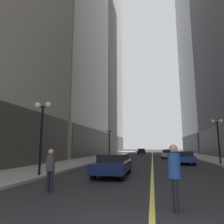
{
  "coord_description": "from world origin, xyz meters",
  "views": [
    {
      "loc": [
        0.06,
        -3.32,
        1.76
      ],
      "look_at": [
        -6.96,
        33.23,
        8.0
      ],
      "focal_mm": 33.31,
      "sensor_mm": 36.0,
      "label": 1
    }
  ],
  "objects_px": {
    "car_grey": "(168,152)",
    "street_lamp_left_far": "(109,137)",
    "car_silver": "(168,154)",
    "street_lamp_right_mid": "(218,131)",
    "car_navy": "(113,164)",
    "pedestrian_with_orange_bag": "(50,167)",
    "car_black": "(142,151)",
    "street_lamp_left_near": "(42,121)",
    "car_blue": "(183,157)",
    "pedestrian_in_blue_hoodie": "(174,171)"
  },
  "relations": [
    {
      "from": "car_navy",
      "to": "street_lamp_left_far",
      "type": "relative_size",
      "value": 1.06
    },
    {
      "from": "car_blue",
      "to": "car_silver",
      "type": "distance_m",
      "value": 10.83
    },
    {
      "from": "car_silver",
      "to": "car_grey",
      "type": "bearing_deg",
      "value": 85.28
    },
    {
      "from": "pedestrian_in_blue_hoodie",
      "to": "street_lamp_right_mid",
      "type": "relative_size",
      "value": 0.41
    },
    {
      "from": "car_grey",
      "to": "street_lamp_left_far",
      "type": "bearing_deg",
      "value": -134.85
    },
    {
      "from": "pedestrian_with_orange_bag",
      "to": "car_blue",
      "type": "bearing_deg",
      "value": 64.35
    },
    {
      "from": "car_black",
      "to": "pedestrian_in_blue_hoodie",
      "type": "bearing_deg",
      "value": -85.94
    },
    {
      "from": "car_grey",
      "to": "car_silver",
      "type": "bearing_deg",
      "value": -94.72
    },
    {
      "from": "car_navy",
      "to": "street_lamp_left_near",
      "type": "xyz_separation_m",
      "value": [
        -4.08,
        -1.5,
        2.54
      ]
    },
    {
      "from": "pedestrian_in_blue_hoodie",
      "to": "car_blue",
      "type": "bearing_deg",
      "value": 81.55
    },
    {
      "from": "car_navy",
      "to": "street_lamp_left_near",
      "type": "bearing_deg",
      "value": -159.8
    },
    {
      "from": "car_blue",
      "to": "car_grey",
      "type": "relative_size",
      "value": 0.93
    },
    {
      "from": "street_lamp_right_mid",
      "to": "car_navy",
      "type": "bearing_deg",
      "value": -133.9
    },
    {
      "from": "car_black",
      "to": "street_lamp_left_near",
      "type": "xyz_separation_m",
      "value": [
        -3.92,
        -38.94,
        2.54
      ]
    },
    {
      "from": "car_silver",
      "to": "car_black",
      "type": "bearing_deg",
      "value": 106.01
    },
    {
      "from": "car_navy",
      "to": "pedestrian_with_orange_bag",
      "type": "bearing_deg",
      "value": -108.8
    },
    {
      "from": "car_blue",
      "to": "pedestrian_in_blue_hoodie",
      "type": "height_order",
      "value": "pedestrian_in_blue_hoodie"
    },
    {
      "from": "car_black",
      "to": "street_lamp_left_far",
      "type": "xyz_separation_m",
      "value": [
        -3.92,
        -18.72,
        2.54
      ]
    },
    {
      "from": "car_silver",
      "to": "street_lamp_right_mid",
      "type": "bearing_deg",
      "value": -70.69
    },
    {
      "from": "car_silver",
      "to": "car_black",
      "type": "relative_size",
      "value": 1.05
    },
    {
      "from": "street_lamp_left_far",
      "to": "car_black",
      "type": "bearing_deg",
      "value": 78.16
    },
    {
      "from": "car_blue",
      "to": "street_lamp_left_far",
      "type": "distance_m",
      "value": 13.24
    },
    {
      "from": "car_silver",
      "to": "street_lamp_right_mid",
      "type": "xyz_separation_m",
      "value": [
        4.06,
        -11.59,
        2.54
      ]
    },
    {
      "from": "pedestrian_in_blue_hoodie",
      "to": "street_lamp_left_far",
      "type": "distance_m",
      "value": 26.37
    },
    {
      "from": "car_navy",
      "to": "car_grey",
      "type": "xyz_separation_m",
      "value": [
        5.28,
        28.12,
        -0.0
      ]
    },
    {
      "from": "car_blue",
      "to": "street_lamp_left_near",
      "type": "distance_m",
      "value": 15.01
    },
    {
      "from": "car_black",
      "to": "street_lamp_left_near",
      "type": "relative_size",
      "value": 0.98
    },
    {
      "from": "car_blue",
      "to": "pedestrian_with_orange_bag",
      "type": "xyz_separation_m",
      "value": [
        -7.08,
        -14.74,
        0.24
      ]
    },
    {
      "from": "car_grey",
      "to": "pedestrian_with_orange_bag",
      "type": "height_order",
      "value": "pedestrian_with_orange_bag"
    },
    {
      "from": "car_navy",
      "to": "car_grey",
      "type": "bearing_deg",
      "value": 79.38
    },
    {
      "from": "car_grey",
      "to": "pedestrian_in_blue_hoodie",
      "type": "relative_size",
      "value": 2.55
    },
    {
      "from": "car_navy",
      "to": "street_lamp_left_far",
      "type": "distance_m",
      "value": 19.32
    },
    {
      "from": "pedestrian_in_blue_hoodie",
      "to": "street_lamp_left_near",
      "type": "bearing_deg",
      "value": 144.09
    },
    {
      "from": "car_silver",
      "to": "pedestrian_with_orange_bag",
      "type": "xyz_separation_m",
      "value": [
        -6.32,
        -25.55,
        0.24
      ]
    },
    {
      "from": "car_silver",
      "to": "pedestrian_with_orange_bag",
      "type": "distance_m",
      "value": 26.32
    },
    {
      "from": "car_grey",
      "to": "car_black",
      "type": "height_order",
      "value": "same"
    },
    {
      "from": "car_grey",
      "to": "street_lamp_left_far",
      "type": "height_order",
      "value": "street_lamp_left_far"
    },
    {
      "from": "car_navy",
      "to": "street_lamp_left_far",
      "type": "bearing_deg",
      "value": 102.3
    },
    {
      "from": "car_navy",
      "to": "car_silver",
      "type": "height_order",
      "value": "same"
    },
    {
      "from": "car_black",
      "to": "street_lamp_right_mid",
      "type": "xyz_separation_m",
      "value": [
        8.88,
        -28.37,
        2.54
      ]
    },
    {
      "from": "street_lamp_right_mid",
      "to": "pedestrian_with_orange_bag",
      "type": "bearing_deg",
      "value": -126.65
    },
    {
      "from": "car_grey",
      "to": "car_black",
      "type": "bearing_deg",
      "value": 120.25
    },
    {
      "from": "car_blue",
      "to": "pedestrian_in_blue_hoodie",
      "type": "distance_m",
      "value": 16.64
    },
    {
      "from": "car_grey",
      "to": "pedestrian_with_orange_bag",
      "type": "xyz_separation_m",
      "value": [
        -6.94,
        -33.02,
        0.24
      ]
    },
    {
      "from": "car_black",
      "to": "street_lamp_left_near",
      "type": "height_order",
      "value": "street_lamp_left_near"
    },
    {
      "from": "street_lamp_left_near",
      "to": "car_navy",
      "type": "bearing_deg",
      "value": 20.2
    },
    {
      "from": "car_silver",
      "to": "street_lamp_right_mid",
      "type": "height_order",
      "value": "street_lamp_right_mid"
    },
    {
      "from": "car_navy",
      "to": "car_blue",
      "type": "relative_size",
      "value": 1.09
    },
    {
      "from": "street_lamp_left_near",
      "to": "street_lamp_left_far",
      "type": "relative_size",
      "value": 1.0
    },
    {
      "from": "street_lamp_left_far",
      "to": "street_lamp_right_mid",
      "type": "distance_m",
      "value": 16.03
    }
  ]
}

